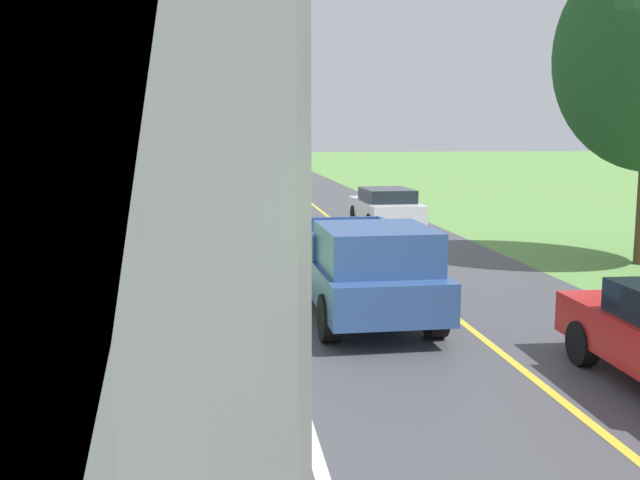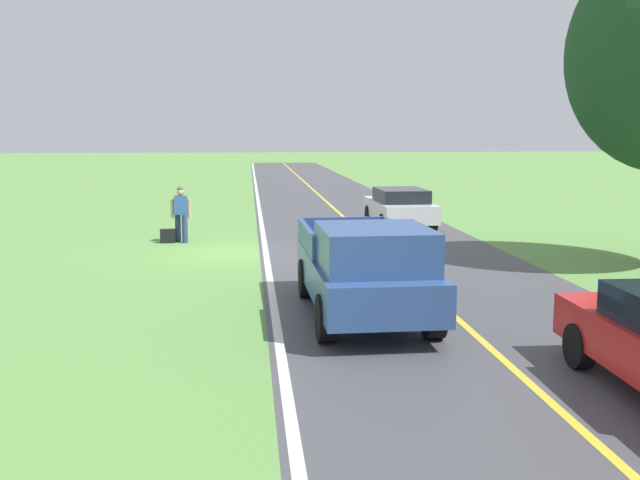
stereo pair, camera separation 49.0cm
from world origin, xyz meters
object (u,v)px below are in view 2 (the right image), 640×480
(suitcase_carried, at_px, (168,236))
(sedan_near_oncoming, at_px, (400,207))
(pickup_truck_passing, at_px, (365,267))
(hitchhiker_walking, at_px, (181,211))

(suitcase_carried, bearing_deg, sedan_near_oncoming, 107.58)
(pickup_truck_passing, xyz_separation_m, sedan_near_oncoming, (-3.28, -12.67, -0.21))
(suitcase_carried, xyz_separation_m, pickup_truck_passing, (-4.63, 9.75, 0.75))
(suitcase_carried, relative_size, sedan_near_oncoming, 0.10)
(pickup_truck_passing, bearing_deg, suitcase_carried, -64.60)
(hitchhiker_walking, height_order, pickup_truck_passing, pickup_truck_passing)
(hitchhiker_walking, height_order, sedan_near_oncoming, hitchhiker_walking)
(hitchhiker_walking, xyz_separation_m, sedan_near_oncoming, (-7.50, -2.81, -0.23))
(hitchhiker_walking, distance_m, sedan_near_oncoming, 8.01)
(hitchhiker_walking, bearing_deg, sedan_near_oncoming, -159.43)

